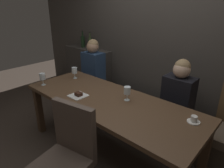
{
  "coord_description": "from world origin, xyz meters",
  "views": [
    {
      "loc": [
        1.41,
        -1.48,
        1.76
      ],
      "look_at": [
        -0.11,
        0.19,
        0.84
      ],
      "focal_mm": 31.71,
      "sensor_mm": 36.0,
      "label": 1
    }
  ],
  "objects_px": {
    "chair_near_side": "(67,152)",
    "diner_bearded": "(179,90)",
    "wine_glass_far_right": "(127,91)",
    "dessert_plate": "(78,95)",
    "wine_bottle_dark_red": "(83,41)",
    "diner_redhead": "(93,64)",
    "dining_table": "(108,106)",
    "banquette_bench": "(140,115)",
    "wine_bottle_pale_label": "(90,43)",
    "wine_glass_end_right": "(42,77)",
    "wine_glass_far_left": "(74,71)",
    "espresso_cup": "(194,120)"
  },
  "relations": [
    {
      "from": "espresso_cup",
      "to": "dessert_plate",
      "type": "height_order",
      "value": "espresso_cup"
    },
    {
      "from": "diner_redhead",
      "to": "diner_bearded",
      "type": "distance_m",
      "value": 1.54
    },
    {
      "from": "wine_glass_far_left",
      "to": "diner_bearded",
      "type": "bearing_deg",
      "value": 20.82
    },
    {
      "from": "dining_table",
      "to": "wine_bottle_dark_red",
      "type": "xyz_separation_m",
      "value": [
        -1.69,
        1.06,
        0.42
      ]
    },
    {
      "from": "wine_glass_far_right",
      "to": "dessert_plate",
      "type": "relative_size",
      "value": 0.86
    },
    {
      "from": "diner_bearded",
      "to": "wine_glass_far_right",
      "type": "bearing_deg",
      "value": -121.93
    },
    {
      "from": "wine_glass_far_left",
      "to": "espresso_cup",
      "type": "distance_m",
      "value": 1.76
    },
    {
      "from": "banquette_bench",
      "to": "wine_bottle_pale_label",
      "type": "bearing_deg",
      "value": 167.14
    },
    {
      "from": "wine_glass_far_right",
      "to": "banquette_bench",
      "type": "bearing_deg",
      "value": 107.17
    },
    {
      "from": "dessert_plate",
      "to": "wine_glass_far_right",
      "type": "bearing_deg",
      "value": 32.12
    },
    {
      "from": "chair_near_side",
      "to": "wine_glass_far_left",
      "type": "distance_m",
      "value": 1.4
    },
    {
      "from": "wine_glass_far_left",
      "to": "wine_glass_end_right",
      "type": "relative_size",
      "value": 1.0
    },
    {
      "from": "dining_table",
      "to": "diner_redhead",
      "type": "xyz_separation_m",
      "value": [
        -1.01,
        0.7,
        0.17
      ]
    },
    {
      "from": "dining_table",
      "to": "wine_bottle_dark_red",
      "type": "relative_size",
      "value": 6.75
    },
    {
      "from": "wine_bottle_pale_label",
      "to": "diner_bearded",
      "type": "bearing_deg",
      "value": -9.54
    },
    {
      "from": "chair_near_side",
      "to": "diner_bearded",
      "type": "relative_size",
      "value": 1.36
    },
    {
      "from": "dining_table",
      "to": "wine_glass_end_right",
      "type": "relative_size",
      "value": 13.41
    },
    {
      "from": "diner_bearded",
      "to": "wine_bottle_dark_red",
      "type": "height_order",
      "value": "wine_bottle_dark_red"
    },
    {
      "from": "wine_glass_far_right",
      "to": "dessert_plate",
      "type": "bearing_deg",
      "value": -147.88
    },
    {
      "from": "wine_glass_far_right",
      "to": "wine_glass_end_right",
      "type": "height_order",
      "value": "same"
    },
    {
      "from": "wine_glass_far_right",
      "to": "wine_glass_end_right",
      "type": "distance_m",
      "value": 1.19
    },
    {
      "from": "dining_table",
      "to": "diner_bearded",
      "type": "distance_m",
      "value": 0.89
    },
    {
      "from": "diner_redhead",
      "to": "wine_bottle_pale_label",
      "type": "xyz_separation_m",
      "value": [
        -0.43,
        0.33,
        0.25
      ]
    },
    {
      "from": "wine_bottle_dark_red",
      "to": "wine_glass_far_right",
      "type": "distance_m",
      "value": 2.1
    },
    {
      "from": "chair_near_side",
      "to": "wine_glass_far_left",
      "type": "bearing_deg",
      "value": 138.99
    },
    {
      "from": "wine_bottle_dark_red",
      "to": "wine_glass_far_left",
      "type": "relative_size",
      "value": 1.99
    },
    {
      "from": "banquette_bench",
      "to": "espresso_cup",
      "type": "relative_size",
      "value": 20.83
    },
    {
      "from": "wine_bottle_pale_label",
      "to": "wine_glass_far_right",
      "type": "distance_m",
      "value": 1.86
    },
    {
      "from": "wine_bottle_pale_label",
      "to": "wine_glass_far_right",
      "type": "relative_size",
      "value": 1.99
    },
    {
      "from": "chair_near_side",
      "to": "dessert_plate",
      "type": "bearing_deg",
      "value": 133.2
    },
    {
      "from": "banquette_bench",
      "to": "dessert_plate",
      "type": "xyz_separation_m",
      "value": [
        -0.32,
        -0.88,
        0.53
      ]
    },
    {
      "from": "wine_bottle_dark_red",
      "to": "wine_glass_far_right",
      "type": "bearing_deg",
      "value": -26.44
    },
    {
      "from": "dining_table",
      "to": "banquette_bench",
      "type": "bearing_deg",
      "value": 90.0
    },
    {
      "from": "wine_glass_far_left",
      "to": "wine_glass_end_right",
      "type": "xyz_separation_m",
      "value": [
        -0.1,
        -0.45,
        0.0
      ]
    },
    {
      "from": "banquette_bench",
      "to": "diner_bearded",
      "type": "xyz_separation_m",
      "value": [
        0.53,
        -0.0,
        0.56
      ]
    },
    {
      "from": "dining_table",
      "to": "wine_glass_far_right",
      "type": "bearing_deg",
      "value": 36.2
    },
    {
      "from": "diner_redhead",
      "to": "wine_bottle_pale_label",
      "type": "bearing_deg",
      "value": 142.74
    },
    {
      "from": "wine_glass_end_right",
      "to": "wine_glass_far_left",
      "type": "bearing_deg",
      "value": 76.94
    },
    {
      "from": "wine_bottle_dark_red",
      "to": "wine_glass_far_left",
      "type": "height_order",
      "value": "wine_bottle_dark_red"
    },
    {
      "from": "wine_bottle_dark_red",
      "to": "banquette_bench",
      "type": "bearing_deg",
      "value": -11.93
    },
    {
      "from": "diner_bearded",
      "to": "espresso_cup",
      "type": "distance_m",
      "value": 0.64
    },
    {
      "from": "wine_bottle_dark_red",
      "to": "wine_glass_end_right",
      "type": "height_order",
      "value": "wine_bottle_dark_red"
    },
    {
      "from": "diner_redhead",
      "to": "dining_table",
      "type": "bearing_deg",
      "value": -34.77
    },
    {
      "from": "banquette_bench",
      "to": "chair_near_side",
      "type": "bearing_deg",
      "value": -82.24
    },
    {
      "from": "wine_glass_far_right",
      "to": "diner_redhead",
      "type": "bearing_deg",
      "value": 154.27
    },
    {
      "from": "espresso_cup",
      "to": "wine_glass_far_right",
      "type": "bearing_deg",
      "value": -175.27
    },
    {
      "from": "dining_table",
      "to": "wine_bottle_dark_red",
      "type": "height_order",
      "value": "wine_bottle_dark_red"
    },
    {
      "from": "diner_bearded",
      "to": "wine_glass_end_right",
      "type": "xyz_separation_m",
      "value": [
        -1.48,
        -0.97,
        0.07
      ]
    },
    {
      "from": "diner_bearded",
      "to": "dessert_plate",
      "type": "relative_size",
      "value": 3.79
    },
    {
      "from": "chair_near_side",
      "to": "wine_bottle_pale_label",
      "type": "xyz_separation_m",
      "value": [
        -1.63,
        1.75,
        0.51
      ]
    }
  ]
}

